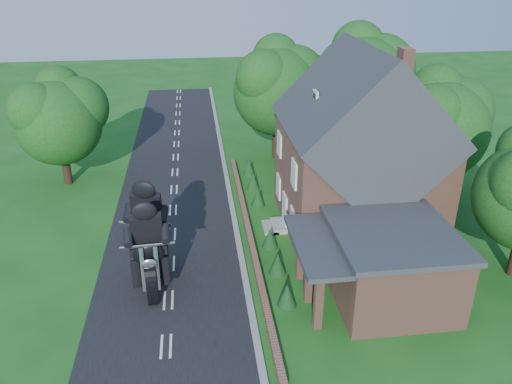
{
  "coord_description": "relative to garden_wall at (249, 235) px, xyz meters",
  "views": [
    {
      "loc": [
        1.65,
        -18.78,
        14.22
      ],
      "look_at": [
        4.68,
        5.09,
        2.8
      ],
      "focal_mm": 35.0,
      "sensor_mm": 36.0,
      "label": 1
    }
  ],
  "objects": [
    {
      "name": "annex",
      "position": [
        5.57,
        -5.8,
        1.57
      ],
      "size": [
        7.05,
        5.94,
        3.44
      ],
      "color": "#915D49",
      "rests_on": "ground"
    },
    {
      "name": "garden_wall",
      "position": [
        0.0,
        0.0,
        0.0
      ],
      "size": [
        0.3,
        22.0,
        0.4
      ],
      "primitive_type": "cube",
      "color": "#915D49",
      "rests_on": "ground"
    },
    {
      "name": "shrub_e",
      "position": [
        1.0,
        6.5,
        0.35
      ],
      "size": [
        0.9,
        0.9,
        1.1
      ],
      "primitive_type": "cone",
      "color": "#103315",
      "rests_on": "ground"
    },
    {
      "name": "kerb",
      "position": [
        -0.65,
        -5.0,
        -0.14
      ],
      "size": [
        0.3,
        80.0,
        0.12
      ],
      "primitive_type": "cube",
      "color": "gray",
      "rests_on": "ground"
    },
    {
      "name": "motorcycle_lead",
      "position": [
        -4.99,
        -4.56,
        0.53
      ],
      "size": [
        0.51,
        1.6,
        1.47
      ],
      "primitive_type": null,
      "rotation": [
        0.0,
        0.0,
        3.21
      ],
      "color": "black",
      "rests_on": "ground"
    },
    {
      "name": "shrub_f",
      "position": [
        1.0,
        9.0,
        0.35
      ],
      "size": [
        0.9,
        0.9,
        1.1
      ],
      "primitive_type": "cone",
      "color": "#103315",
      "rests_on": "ground"
    },
    {
      "name": "shrub_c",
      "position": [
        1.0,
        -1.0,
        0.35
      ],
      "size": [
        0.9,
        0.9,
        1.1
      ],
      "primitive_type": "cone",
      "color": "#103315",
      "rests_on": "ground"
    },
    {
      "name": "house",
      "position": [
        6.19,
        1.0,
        4.14
      ],
      "size": [
        9.54,
        8.64,
        10.24
      ],
      "color": "#915D49",
      "rests_on": "ground"
    },
    {
      "name": "tree_behind_house",
      "position": [
        9.88,
        11.14,
        6.03
      ],
      "size": [
        7.81,
        7.2,
        10.08
      ],
      "color": "black",
      "rests_on": "ground"
    },
    {
      "name": "tree_house_right",
      "position": [
        12.35,
        3.62,
        4.99
      ],
      "size": [
        6.51,
        6.0,
        8.4
      ],
      "color": "black",
      "rests_on": "ground"
    },
    {
      "name": "road",
      "position": [
        -4.3,
        -5.0,
        -0.19
      ],
      "size": [
        7.0,
        80.0,
        0.02
      ],
      "primitive_type": "cube",
      "color": "black",
      "rests_on": "ground"
    },
    {
      "name": "shrub_d",
      "position": [
        1.0,
        4.0,
        0.35
      ],
      "size": [
        0.9,
        0.9,
        1.1
      ],
      "primitive_type": "cone",
      "color": "#103315",
      "rests_on": "ground"
    },
    {
      "name": "motorcycle_follow",
      "position": [
        -5.07,
        -2.82,
        0.57
      ],
      "size": [
        0.8,
        1.7,
        1.53
      ],
      "primitive_type": null,
      "rotation": [
        0.0,
        0.0,
        2.9
      ],
      "color": "black",
      "rests_on": "ground"
    },
    {
      "name": "tree_behind_left",
      "position": [
        3.86,
        12.13,
        5.53
      ],
      "size": [
        6.94,
        6.4,
        9.16
      ],
      "color": "black",
      "rests_on": "ground"
    },
    {
      "name": "ground",
      "position": [
        -4.3,
        -5.0,
        -0.2
      ],
      "size": [
        120.0,
        120.0,
        0.0
      ],
      "primitive_type": "plane",
      "color": "#175117",
      "rests_on": "ground"
    },
    {
      "name": "tree_far_road",
      "position": [
        -11.16,
        9.11,
        4.64
      ],
      "size": [
        6.08,
        5.6,
        7.84
      ],
      "color": "black",
      "rests_on": "ground"
    },
    {
      "name": "shrub_a",
      "position": [
        1.0,
        -6.0,
        0.35
      ],
      "size": [
        0.9,
        0.9,
        1.1
      ],
      "primitive_type": "cone",
      "color": "#103315",
      "rests_on": "ground"
    },
    {
      "name": "shrub_b",
      "position": [
        1.0,
        -3.5,
        0.35
      ],
      "size": [
        0.9,
        0.9,
        1.1
      ],
      "primitive_type": "cone",
      "color": "#103315",
      "rests_on": "ground"
    }
  ]
}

